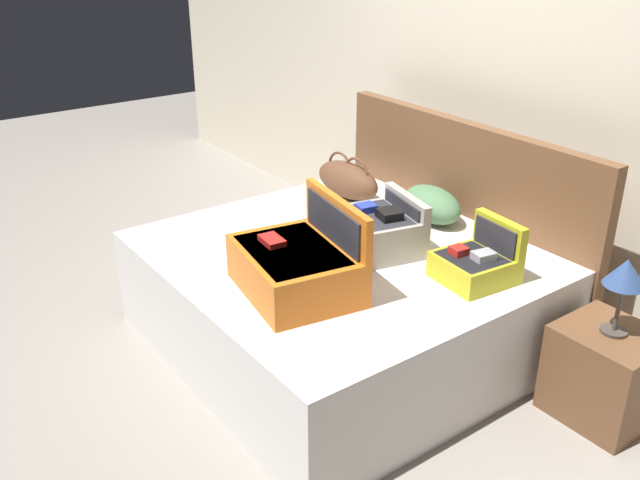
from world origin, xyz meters
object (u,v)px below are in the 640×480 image
at_px(duffel_bag, 348,180).
at_px(hard_case_small, 477,263).
at_px(hard_case_medium, 382,229).
at_px(table_lamp, 625,276).
at_px(nightstand, 605,374).
at_px(hard_case_large, 297,265).
at_px(pillow_near_headboard, 432,204).
at_px(bed, 339,298).

bearing_deg(duffel_bag, hard_case_small, -8.20).
height_order(hard_case_medium, duffel_bag, hard_case_medium).
bearing_deg(hard_case_medium, table_lamp, 34.59).
distance_m(hard_case_small, nightstand, 0.77).
height_order(hard_case_large, pillow_near_headboard, hard_case_large).
xyz_separation_m(hard_case_medium, table_lamp, (1.11, 0.43, 0.06)).
height_order(hard_case_large, duffel_bag, hard_case_large).
distance_m(hard_case_large, duffel_bag, 1.23).
relative_size(bed, hard_case_large, 2.82).
relative_size(pillow_near_headboard, nightstand, 0.95).
relative_size(bed, hard_case_medium, 3.87).
xyz_separation_m(hard_case_large, duffel_bag, (-0.80, 0.93, -0.02)).
bearing_deg(pillow_near_headboard, hard_case_medium, -75.43).
distance_m(bed, hard_case_medium, 0.45).
bearing_deg(hard_case_small, table_lamp, 31.45).
distance_m(hard_case_medium, hard_case_small, 0.54).
height_order(hard_case_small, duffel_bag, hard_case_small).
bearing_deg(pillow_near_headboard, bed, -88.36).
distance_m(bed, pillow_near_headboard, 0.78).
bearing_deg(hard_case_small, hard_case_large, -113.02).
bearing_deg(hard_case_medium, hard_case_small, 29.03).
bearing_deg(hard_case_medium, nightstand, 34.59).
relative_size(hard_case_small, nightstand, 0.81).
relative_size(hard_case_medium, duffel_bag, 0.95).
relative_size(nightstand, table_lamp, 1.23).
xyz_separation_m(hard_case_small, nightstand, (0.58, 0.28, -0.42)).
bearing_deg(pillow_near_headboard, hard_case_large, -77.86).
bearing_deg(bed, hard_case_medium, 60.70).
relative_size(bed, table_lamp, 5.08).
distance_m(bed, table_lamp, 1.44).
bearing_deg(pillow_near_headboard, duffel_bag, -163.61).
height_order(hard_case_medium, nightstand, hard_case_medium).
height_order(hard_case_large, hard_case_small, hard_case_large).
relative_size(hard_case_large, nightstand, 1.47).
bearing_deg(table_lamp, hard_case_large, -133.83).
bearing_deg(hard_case_large, pillow_near_headboard, 111.96).
relative_size(hard_case_large, table_lamp, 1.81).
distance_m(bed, hard_case_small, 0.80).
bearing_deg(pillow_near_headboard, table_lamp, -2.77).
xyz_separation_m(duffel_bag, nightstand, (1.80, 0.11, -0.45)).
height_order(nightstand, table_lamp, table_lamp).
bearing_deg(nightstand, bed, -152.95).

